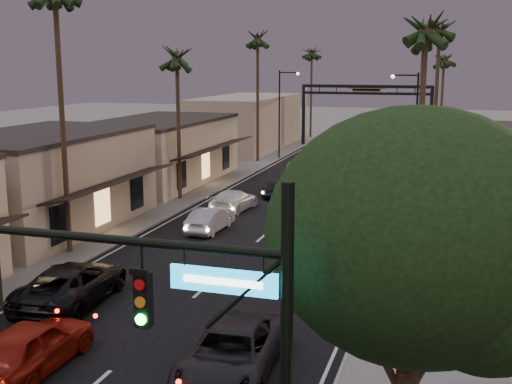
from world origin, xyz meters
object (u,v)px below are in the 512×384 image
Objects in this scene: oncoming_red at (31,346)px; curbside_black at (311,266)px; streetlight_left at (282,107)px; streetlight_right at (412,121)px; traffic_signal at (180,329)px; palm_ld at (258,35)px; palm_lc at (177,52)px; curbside_near at (231,353)px; oncoming_pickup at (72,284)px; corner_tree at (418,245)px; arch at (366,100)px; oncoming_silver at (210,220)px; palm_rc at (444,56)px; palm_far at (312,50)px; palm_rb at (440,25)px; palm_ra at (426,21)px.

oncoming_red is 12.91m from curbside_black.
streetlight_right is at bearing -43.21° from streetlight_left.
traffic_signal is 0.60× the size of palm_ld.
traffic_signal is at bearing -76.86° from streetlight_left.
palm_ld is (0.00, 19.00, 1.95)m from palm_lc.
traffic_signal is 1.49× the size of curbside_near.
oncoming_pickup is at bearing -83.96° from palm_ld.
corner_tree is 63.26m from arch.
streetlight_right is 2.11× the size of oncoming_silver.
palm_lc is 2.14× the size of curbside_near.
palm_rc is at bearing -106.78° from oncoming_silver.
palm_ld is at bearing 90.00° from palm_lc.
arch is at bearing 75.80° from palm_lc.
palm_rc is at bearing 27.62° from palm_ld.
traffic_signal is 5.20m from corner_tree.
curbside_near is at bearing -79.61° from palm_far.
arch is 1.69× the size of streetlight_right.
palm_ld is at bearing -119.83° from arch.
oncoming_pickup is at bearing -86.47° from palm_far.
palm_rb is 1.16× the size of palm_rc.
palm_far is at bearing 104.14° from corner_tree.
arch is at bearing 94.93° from traffic_signal.
curbside_black is at bearing 84.12° from curbside_near.
palm_ra reaches higher than oncoming_red.
traffic_signal is 26.35m from oncoming_silver.
corner_tree is 13.24m from oncoming_red.
palm_rb is at bearing -125.61° from oncoming_silver.
oncoming_red is 1.01× the size of curbside_black.
palm_ld reaches higher than traffic_signal.
palm_ld is at bearing -82.92° from oncoming_red.
palm_lc is 19.07m from palm_rb.
palm_ld reaches higher than curbside_black.
palm_lc is (-8.60, -34.00, 4.94)m from arch.
palm_far is (-1.38, 20.00, 6.11)m from streetlight_left.
oncoming_silver is 10.24m from curbside_black.
streetlight_left is 48.04m from oncoming_red.
palm_far is 2.31× the size of curbside_near.
oncoming_pickup is (-10.15, 11.88, -4.24)m from traffic_signal.
traffic_signal is 35.46m from palm_lc.
oncoming_silver is at bearing 121.43° from corner_tree.
traffic_signal is at bearing -98.28° from palm_ra.
streetlight_right is 19.78m from palm_ld.
curbside_near is at bearing -111.58° from palm_ra.
palm_ld is 23.02m from palm_far.
palm_lc is 2.48× the size of curbside_black.
streetlight_left is 20.96m from palm_far.
traffic_signal is 0.95× the size of streetlight_right.
palm_ra reaches higher than palm_lc.
traffic_signal reaches higher than oncoming_pickup.
arch is at bearing 145.11° from palm_rc.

